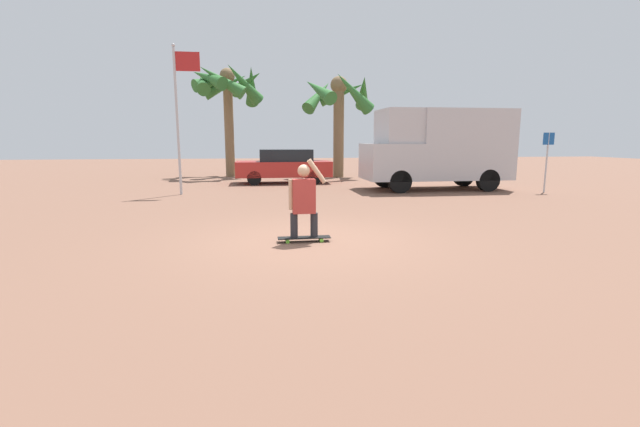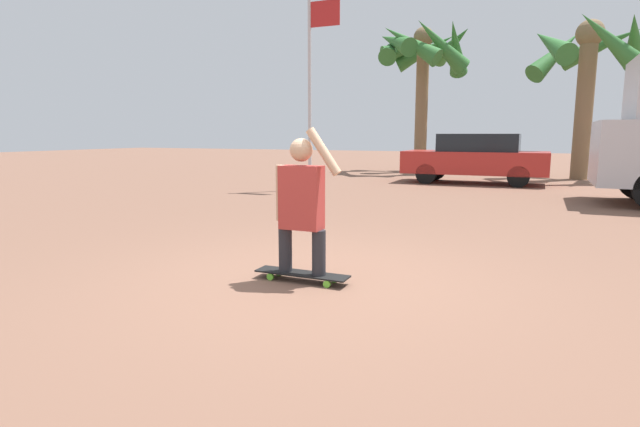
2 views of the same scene
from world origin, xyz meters
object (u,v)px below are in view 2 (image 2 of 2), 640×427
object	(u,v)px
skateboard	(302,274)
palm_tree_near_van	(589,55)
flagpole	(313,77)
palm_tree_center_background	(422,52)
person_skateboarder	(301,199)
parked_car_red	(476,158)

from	to	relation	value
skateboard	palm_tree_near_van	world-z (taller)	palm_tree_near_van
flagpole	palm_tree_center_background	bearing A→B (deg)	81.41
skateboard	person_skateboarder	bearing A→B (deg)	180.00
parked_car_red	palm_tree_center_background	size ratio (longest dim) A/B	0.73
person_skateboarder	palm_tree_near_van	world-z (taller)	palm_tree_near_van
person_skateboarder	palm_tree_near_van	distance (m)	15.22
parked_car_red	flagpole	size ratio (longest dim) A/B	0.82
person_skateboarder	parked_car_red	distance (m)	11.60
palm_tree_near_van	flagpole	distance (m)	9.60
parked_car_red	skateboard	bearing A→B (deg)	-91.75
parked_car_red	palm_tree_near_van	bearing A→B (deg)	43.21
skateboard	person_skateboarder	distance (m)	0.78
skateboard	palm_tree_center_background	xyz separation A→B (m)	(-2.31, 15.70, 4.62)
skateboard	parked_car_red	xyz separation A→B (m)	(0.35, 11.60, 0.72)
person_skateboarder	palm_tree_near_van	bearing A→B (deg)	76.71
person_skateboarder	palm_tree_near_van	size ratio (longest dim) A/B	0.28
person_skateboarder	palm_tree_near_van	xyz separation A→B (m)	(3.42, 14.48, 3.20)
parked_car_red	palm_tree_center_background	xyz separation A→B (m)	(-2.66, 4.10, 3.90)
flagpole	palm_tree_near_van	bearing A→B (deg)	43.62
person_skateboarder	palm_tree_center_background	xyz separation A→B (m)	(-2.31, 15.70, 3.84)
palm_tree_near_van	palm_tree_center_background	xyz separation A→B (m)	(-5.73, 1.22, 0.63)
skateboard	person_skateboarder	world-z (taller)	person_skateboarder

